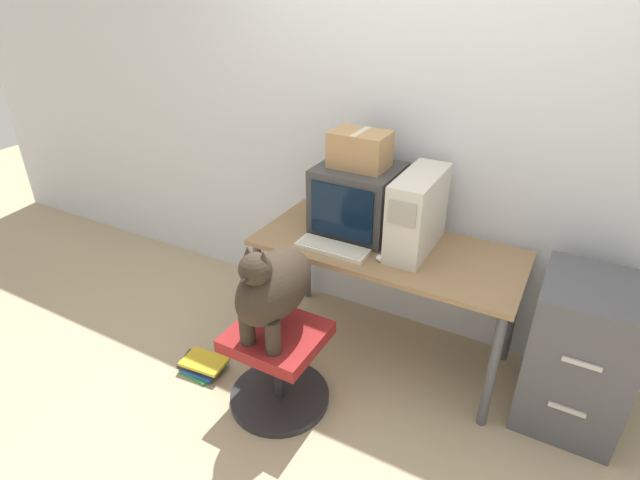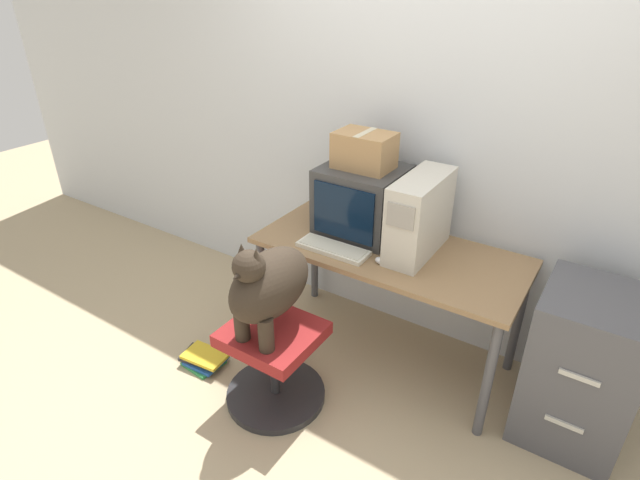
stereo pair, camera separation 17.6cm
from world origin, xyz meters
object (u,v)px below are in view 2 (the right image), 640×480
object	(u,v)px
filing_cabinet	(581,367)
dog	(268,284)
office_chair	(274,363)
crt_monitor	(362,200)
cardboard_box	(364,150)
book_stack_floor	(205,359)
pc_tower	(420,216)
keyboard	(333,249)

from	to	relation	value
filing_cabinet	dog	bearing A→B (deg)	-154.10
office_chair	filing_cabinet	bearing A→B (deg)	25.43
crt_monitor	dog	xyz separation A→B (m)	(-0.08, -0.78, -0.18)
cardboard_box	dog	bearing A→B (deg)	-95.97
crt_monitor	book_stack_floor	distance (m)	1.34
dog	filing_cabinet	world-z (taller)	dog
pc_tower	cardboard_box	size ratio (longest dim) A/B	1.62
crt_monitor	office_chair	bearing A→B (deg)	-96.11
crt_monitor	keyboard	distance (m)	0.35
keyboard	cardboard_box	xyz separation A→B (m)	(0.01, 0.30, 0.48)
filing_cabinet	book_stack_floor	world-z (taller)	filing_cabinet
filing_cabinet	cardboard_box	world-z (taller)	cardboard_box
crt_monitor	book_stack_floor	xyz separation A→B (m)	(-0.60, -0.79, -0.90)
crt_monitor	pc_tower	size ratio (longest dim) A/B	0.90
keyboard	dog	size ratio (longest dim) A/B	0.74
keyboard	office_chair	bearing A→B (deg)	-99.02
pc_tower	keyboard	size ratio (longest dim) A/B	1.25
keyboard	filing_cabinet	distance (m)	1.36
keyboard	book_stack_floor	world-z (taller)	keyboard
pc_tower	dog	xyz separation A→B (m)	(-0.46, -0.72, -0.20)
office_chair	book_stack_floor	xyz separation A→B (m)	(-0.52, -0.03, -0.21)
pc_tower	book_stack_floor	world-z (taller)	pc_tower
pc_tower	office_chair	world-z (taller)	pc_tower
dog	pc_tower	bearing A→B (deg)	57.59
office_chair	dog	xyz separation A→B (m)	(0.00, -0.01, 0.51)
filing_cabinet	book_stack_floor	xyz separation A→B (m)	(-1.90, -0.68, -0.37)
book_stack_floor	filing_cabinet	bearing A→B (deg)	19.75
dog	book_stack_floor	xyz separation A→B (m)	(-0.52, -0.01, -0.72)
crt_monitor	keyboard	size ratio (longest dim) A/B	1.12
crt_monitor	office_chair	distance (m)	1.03
crt_monitor	dog	world-z (taller)	crt_monitor
pc_tower	dog	size ratio (longest dim) A/B	0.93
pc_tower	cardboard_box	bearing A→B (deg)	171.36
office_chair	keyboard	bearing A→B (deg)	80.98
keyboard	dog	world-z (taller)	dog
office_chair	filing_cabinet	xyz separation A→B (m)	(1.38, 0.65, 0.16)
dog	book_stack_floor	world-z (taller)	dog
office_chair	crt_monitor	bearing A→B (deg)	83.89
dog	filing_cabinet	distance (m)	1.57
cardboard_box	book_stack_floor	bearing A→B (deg)	-127.20
dog	book_stack_floor	bearing A→B (deg)	-178.59
office_chair	pc_tower	bearing A→B (deg)	57.09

